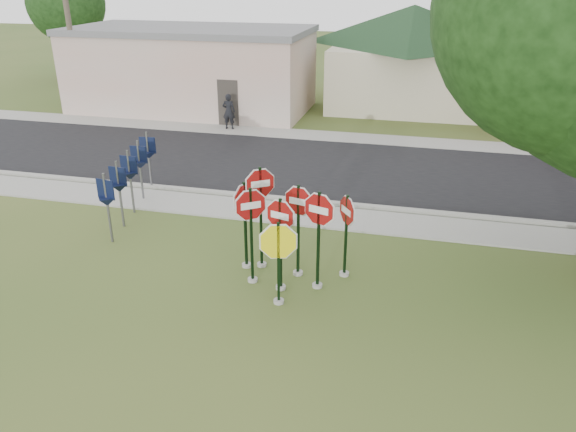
% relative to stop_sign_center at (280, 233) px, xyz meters
% --- Properties ---
extents(ground, '(120.00, 120.00, 0.00)m').
position_rel_stop_sign_center_xyz_m(ground, '(-0.14, -1.21, -1.45)').
color(ground, '#344E1D').
rests_on(ground, ground).
extents(sidewalk_near, '(60.00, 1.60, 0.06)m').
position_rel_stop_sign_center_xyz_m(sidewalk_near, '(-0.14, 4.29, -1.42)').
color(sidewalk_near, gray).
rests_on(sidewalk_near, ground).
extents(road, '(60.00, 7.00, 0.04)m').
position_rel_stop_sign_center_xyz_m(road, '(-0.14, 8.79, -1.43)').
color(road, black).
rests_on(road, ground).
extents(sidewalk_far, '(60.00, 1.60, 0.06)m').
position_rel_stop_sign_center_xyz_m(sidewalk_far, '(-0.14, 13.09, -1.42)').
color(sidewalk_far, gray).
rests_on(sidewalk_far, ground).
extents(curb, '(60.00, 0.20, 0.14)m').
position_rel_stop_sign_center_xyz_m(curb, '(-0.14, 5.29, -1.38)').
color(curb, gray).
rests_on(curb, ground).
extents(stop_sign_center, '(0.95, 0.31, 2.39)m').
position_rel_stop_sign_center_xyz_m(stop_sign_center, '(0.00, 0.00, 0.00)').
color(stop_sign_center, '#99968F').
rests_on(stop_sign_center, ground).
extents(stop_sign_yellow, '(1.12, 0.34, 2.12)m').
position_rel_stop_sign_center_xyz_m(stop_sign_yellow, '(0.11, -0.60, -0.20)').
color(stop_sign_yellow, '#99968F').
rests_on(stop_sign_yellow, ground).
extents(stop_sign_left, '(0.84, 0.62, 2.51)m').
position_rel_stop_sign_center_xyz_m(stop_sign_left, '(-0.75, 0.18, 0.09)').
color(stop_sign_left, '#99968F').
rests_on(stop_sign_left, ground).
extents(stop_sign_right, '(1.01, 0.35, 2.52)m').
position_rel_stop_sign_center_xyz_m(stop_sign_right, '(0.82, 0.29, 0.11)').
color(stop_sign_right, '#99968F').
rests_on(stop_sign_right, ground).
extents(stop_sign_back_right, '(0.96, 0.25, 2.45)m').
position_rel_stop_sign_center_xyz_m(stop_sign_back_right, '(0.24, 0.77, 0.04)').
color(stop_sign_back_right, '#99968F').
rests_on(stop_sign_back_right, ground).
extents(stop_sign_back_left, '(0.84, 0.60, 2.74)m').
position_rel_stop_sign_center_xyz_m(stop_sign_back_left, '(-0.75, 0.96, 0.26)').
color(stop_sign_back_left, '#99968F').
rests_on(stop_sign_back_left, ground).
extents(stop_sign_far_right, '(0.58, 0.80, 2.21)m').
position_rel_stop_sign_center_xyz_m(stop_sign_far_right, '(1.35, 1.00, -0.13)').
color(stop_sign_far_right, '#99968F').
rests_on(stop_sign_far_right, ground).
extents(stop_sign_far_left, '(0.43, 0.94, 2.38)m').
position_rel_stop_sign_center_xyz_m(stop_sign_far_left, '(-1.11, 0.84, -0.00)').
color(stop_sign_far_left, '#99968F').
rests_on(stop_sign_far_left, ground).
extents(route_sign_row, '(1.43, 4.63, 2.00)m').
position_rel_stop_sign_center_xyz_m(route_sign_row, '(-5.54, 3.29, -0.23)').
color(route_sign_row, '#59595E').
rests_on(route_sign_row, ground).
extents(building_stucco, '(12.20, 6.20, 4.20)m').
position_rel_stop_sign_center_xyz_m(building_stucco, '(-9.14, 16.79, 0.70)').
color(building_stucco, beige).
rests_on(building_stucco, ground).
extents(building_house, '(11.60, 11.60, 6.20)m').
position_rel_stop_sign_center_xyz_m(building_house, '(1.87, 20.79, 2.20)').
color(building_house, beige).
rests_on(building_house, ground).
extents(utility_pole_near, '(2.20, 0.26, 9.50)m').
position_rel_stop_sign_center_xyz_m(utility_pole_near, '(-14.14, 13.99, 3.52)').
color(utility_pole_near, '#473B2F').
rests_on(utility_pole_near, ground).
extents(bg_tree_left, '(4.90, 4.90, 7.35)m').
position_rel_stop_sign_center_xyz_m(bg_tree_left, '(-20.14, 22.79, 3.43)').
color(bg_tree_left, '#312116').
rests_on(bg_tree_left, ground).
extents(pedestrian, '(0.61, 0.41, 1.63)m').
position_rel_stop_sign_center_xyz_m(pedestrian, '(-5.91, 13.20, -0.57)').
color(pedestrian, black).
rests_on(pedestrian, sidewalk_far).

